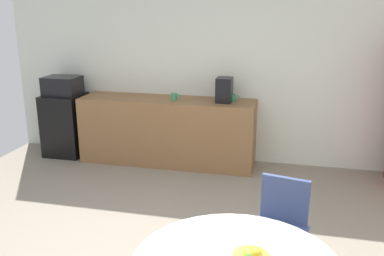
{
  "coord_description": "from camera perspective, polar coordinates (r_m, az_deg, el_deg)",
  "views": [
    {
      "loc": [
        0.98,
        -2.64,
        2.11
      ],
      "look_at": [
        0.09,
        1.21,
        0.95
      ],
      "focal_mm": 39.19,
      "sensor_mm": 36.0,
      "label": 1
    }
  ],
  "objects": [
    {
      "name": "microwave",
      "position": [
        6.24,
        -17.22,
        5.53
      ],
      "size": [
        0.48,
        0.38,
        0.26
      ],
      "primitive_type": "cube",
      "color": "black",
      "rests_on": "mini_fridge"
    },
    {
      "name": "chair_navy",
      "position": [
        3.39,
        12.02,
        -11.94
      ],
      "size": [
        0.5,
        0.5,
        0.83
      ],
      "color": "silver",
      "rests_on": "ground_plane"
    },
    {
      "name": "wall_back",
      "position": [
        5.78,
        3.22,
        8.27
      ],
      "size": [
        6.0,
        0.1,
        2.6
      ],
      "primitive_type": "cube",
      "color": "silver",
      "rests_on": "ground_plane"
    },
    {
      "name": "mini_fridge",
      "position": [
        6.36,
        -16.79,
        0.46
      ],
      "size": [
        0.54,
        0.54,
        0.89
      ],
      "primitive_type": "cube",
      "color": "black",
      "rests_on": "ground_plane"
    },
    {
      "name": "mug_white",
      "position": [
        5.52,
        5.59,
        4.1
      ],
      "size": [
        0.13,
        0.08,
        0.09
      ],
      "color": "#338C59",
      "rests_on": "counter_block"
    },
    {
      "name": "counter_block",
      "position": [
        5.77,
        -3.36,
        -0.42
      ],
      "size": [
        2.38,
        0.6,
        0.9
      ],
      "primitive_type": "cube",
      "color": "brown",
      "rests_on": "ground_plane"
    },
    {
      "name": "coffee_maker",
      "position": [
        5.45,
        4.42,
        5.2
      ],
      "size": [
        0.2,
        0.24,
        0.32
      ],
      "primitive_type": "cube",
      "color": "black",
      "rests_on": "counter_block"
    },
    {
      "name": "mug_green",
      "position": [
        5.57,
        -2.42,
        4.28
      ],
      "size": [
        0.13,
        0.08,
        0.09
      ],
      "color": "#338C59",
      "rests_on": "counter_block"
    }
  ]
}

